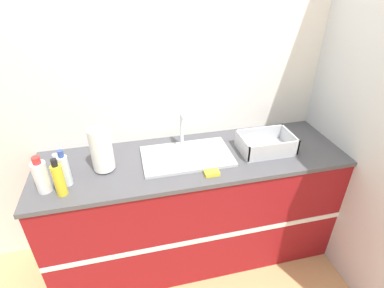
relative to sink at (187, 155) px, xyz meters
name	(u,v)px	position (x,y,z in m)	size (l,w,h in m)	color
ground_plane	(203,280)	(0.05, -0.31, -0.93)	(12.00, 12.00, 0.00)	tan
wall_back	(182,84)	(0.05, 0.33, 0.37)	(4.45, 0.06, 2.60)	silver
wall_right	(345,88)	(1.10, -0.01, 0.37)	(0.06, 2.61, 2.60)	silver
counter_cabinet	(193,207)	(0.05, -0.01, -0.47)	(2.07, 0.63, 0.91)	maroon
sink	(187,155)	(0.00, 0.00, 0.00)	(0.59, 0.36, 0.26)	silver
paper_towel_roll	(101,150)	(-0.53, -0.01, 0.13)	(0.13, 0.13, 0.29)	#4C4C51
dish_rack	(266,145)	(0.55, -0.04, 0.02)	(0.36, 0.25, 0.12)	#B7BABF
bottle_white_spray	(41,176)	(-0.86, -0.15, 0.08)	(0.08, 0.08, 0.23)	white
bottle_yellow	(59,179)	(-0.76, -0.20, 0.09)	(0.06, 0.06, 0.23)	yellow
bottle_clear	(65,170)	(-0.74, -0.12, 0.09)	(0.06, 0.06, 0.23)	silver
bottle_blue	(58,167)	(-0.79, -0.03, 0.05)	(0.06, 0.06, 0.16)	#2D56B7
sponge	(212,173)	(0.11, -0.23, 0.00)	(0.09, 0.06, 0.02)	yellow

